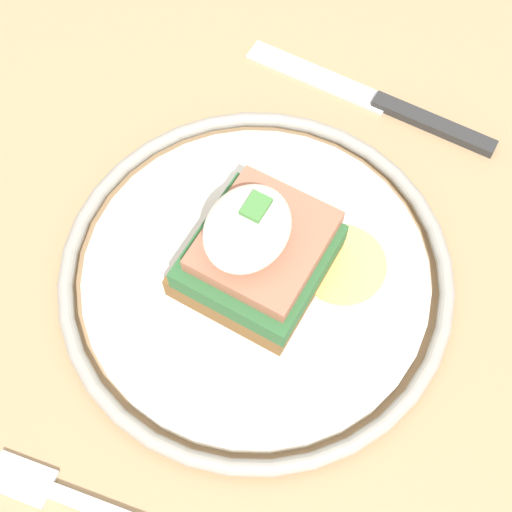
# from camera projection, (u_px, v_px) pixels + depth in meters

# --- Properties ---
(ground_plane) EXTENTS (6.00, 6.00, 0.00)m
(ground_plane) POSITION_uv_depth(u_px,v_px,m) (240.00, 488.00, 1.13)
(ground_plane) COLOR #B2ADA3
(dining_table) EXTENTS (1.00, 0.67, 0.76)m
(dining_table) POSITION_uv_depth(u_px,v_px,m) (225.00, 374.00, 0.57)
(dining_table) COLOR tan
(dining_table) RESTS_ON ground_plane
(plate) EXTENTS (0.25, 0.25, 0.02)m
(plate) POSITION_uv_depth(u_px,v_px,m) (256.00, 275.00, 0.45)
(plate) COLOR silver
(plate) RESTS_ON dining_table
(sandwich) EXTENTS (0.10, 0.11, 0.08)m
(sandwich) POSITION_uv_depth(u_px,v_px,m) (259.00, 251.00, 0.42)
(sandwich) COLOR brown
(sandwich) RESTS_ON plate
(fork) EXTENTS (0.04, 0.15, 0.00)m
(fork) POSITION_uv_depth(u_px,v_px,m) (95.00, 507.00, 0.40)
(fork) COLOR silver
(fork) RESTS_ON dining_table
(knife) EXTENTS (0.02, 0.20, 0.01)m
(knife) POSITION_uv_depth(u_px,v_px,m) (388.00, 105.00, 0.52)
(knife) COLOR #2D2D2D
(knife) RESTS_ON dining_table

